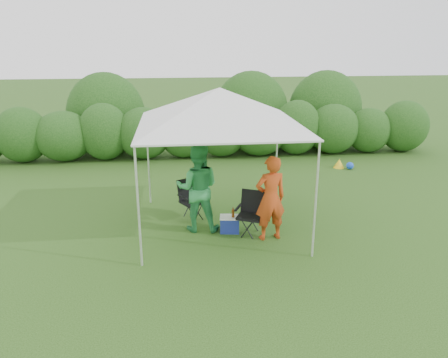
{
  "coord_description": "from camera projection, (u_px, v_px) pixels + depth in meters",
  "views": [
    {
      "loc": [
        -0.83,
        -7.77,
        3.74
      ],
      "look_at": [
        0.07,
        0.4,
        1.05
      ],
      "focal_mm": 35.0,
      "sensor_mm": 36.0,
      "label": 1
    }
  ],
  "objects": [
    {
      "name": "cooler",
      "position": [
        230.0,
        224.0,
        8.73
      ],
      "size": [
        0.43,
        0.34,
        0.33
      ],
      "rotation": [
        0.0,
        0.0,
        -0.14
      ],
      "color": "navy",
      "rests_on": "ground"
    },
    {
      "name": "lawn_toy",
      "position": [
        342.0,
        164.0,
        12.98
      ],
      "size": [
        0.54,
        0.45,
        0.27
      ],
      "color": "yellow",
      "rests_on": "ground"
    },
    {
      "name": "ground",
      "position": [
        223.0,
        236.0,
        8.59
      ],
      "size": [
        70.0,
        70.0,
        0.0
      ],
      "primitive_type": "plane",
      "color": "#32591C"
    },
    {
      "name": "woman",
      "position": [
        198.0,
        188.0,
        8.62
      ],
      "size": [
        0.95,
        0.79,
        1.78
      ],
      "primitive_type": "imported",
      "rotation": [
        0.0,
        0.0,
        3.0
      ],
      "color": "green",
      "rests_on": "ground"
    },
    {
      "name": "canopy",
      "position": [
        220.0,
        107.0,
        8.3
      ],
      "size": [
        3.1,
        3.1,
        2.83
      ],
      "color": "silver",
      "rests_on": "ground"
    },
    {
      "name": "chair_right",
      "position": [
        251.0,
        210.0,
        8.6
      ],
      "size": [
        0.65,
        0.63,
        0.86
      ],
      "rotation": [
        0.0,
        0.0,
        -0.43
      ],
      "color": "black",
      "rests_on": "ground"
    },
    {
      "name": "chair_left",
      "position": [
        191.0,
        196.0,
        9.35
      ],
      "size": [
        0.66,
        0.65,
        0.85
      ],
      "rotation": [
        0.0,
        0.0,
        0.54
      ],
      "color": "black",
      "rests_on": "ground"
    },
    {
      "name": "hedge",
      "position": [
        204.0,
        132.0,
        14.0
      ],
      "size": [
        15.19,
        1.53,
        1.8
      ],
      "color": "#27541A",
      "rests_on": "ground"
    },
    {
      "name": "man",
      "position": [
        270.0,
        198.0,
        8.24
      ],
      "size": [
        0.67,
        0.5,
        1.66
      ],
      "primitive_type": "imported",
      "rotation": [
        0.0,
        0.0,
        3.32
      ],
      "color": "#C03F15",
      "rests_on": "ground"
    },
    {
      "name": "bottle",
      "position": [
        233.0,
        212.0,
        8.62
      ],
      "size": [
        0.06,
        0.06,
        0.21
      ],
      "primitive_type": "cylinder",
      "color": "#592D0C",
      "rests_on": "cooler"
    }
  ]
}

